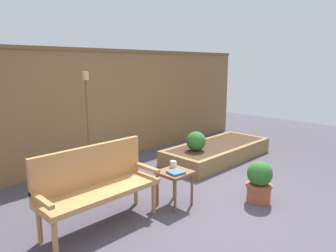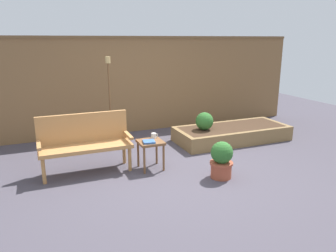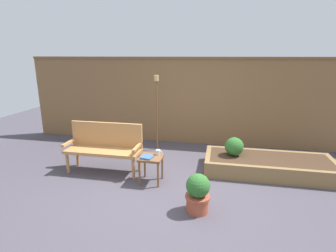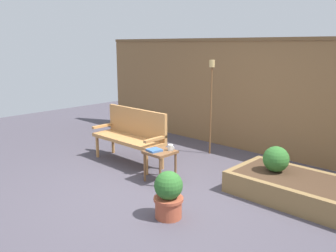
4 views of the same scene
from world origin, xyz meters
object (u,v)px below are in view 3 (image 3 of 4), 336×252
object	(u,v)px
side_table	(151,161)
tiki_torch	(157,100)
potted_boxwood	(198,193)
garden_bench	(105,144)
book_on_table	(147,157)
shrub_near_bench	(234,146)
cup_on_table	(158,152)

from	to	relation	value
side_table	tiki_torch	bearing A→B (deg)	100.07
side_table	potted_boxwood	size ratio (longest dim) A/B	0.82
garden_bench	book_on_table	bearing A→B (deg)	-22.03
side_table	shrub_near_bench	world-z (taller)	shrub_near_bench
garden_bench	side_table	size ratio (longest dim) A/B	3.00
shrub_near_bench	side_table	bearing A→B (deg)	-150.23
book_on_table	side_table	bearing A→B (deg)	63.15
cup_on_table	book_on_table	bearing A→B (deg)	-128.94
side_table	potted_boxwood	distance (m)	1.18
potted_boxwood	side_table	bearing A→B (deg)	139.54
potted_boxwood	shrub_near_bench	size ratio (longest dim) A/B	1.61
garden_bench	potted_boxwood	world-z (taller)	garden_bench
shrub_near_bench	cup_on_table	bearing A→B (deg)	-152.30
side_table	potted_boxwood	bearing A→B (deg)	-40.46
garden_bench	shrub_near_bench	world-z (taller)	garden_bench
side_table	book_on_table	size ratio (longest dim) A/B	2.51
cup_on_table	book_on_table	distance (m)	0.25
cup_on_table	book_on_table	world-z (taller)	cup_on_table
potted_boxwood	tiki_torch	size ratio (longest dim) A/B	0.33
cup_on_table	potted_boxwood	size ratio (longest dim) A/B	0.21
book_on_table	shrub_near_bench	world-z (taller)	shrub_near_bench
garden_bench	book_on_table	world-z (taller)	garden_bench
potted_boxwood	garden_bench	bearing A→B (deg)	150.42
shrub_near_bench	potted_boxwood	bearing A→B (deg)	-109.37
book_on_table	potted_boxwood	size ratio (longest dim) A/B	0.33
book_on_table	tiki_torch	distance (m)	1.87
side_table	book_on_table	bearing A→B (deg)	-126.69
garden_bench	tiki_torch	bearing A→B (deg)	61.68
cup_on_table	potted_boxwood	distance (m)	1.21
book_on_table	shrub_near_bench	xyz separation A→B (m)	(1.50, 0.90, -0.01)
book_on_table	potted_boxwood	distance (m)	1.19
cup_on_table	shrub_near_bench	size ratio (longest dim) A/B	0.33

